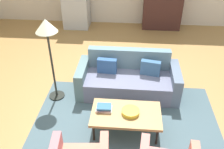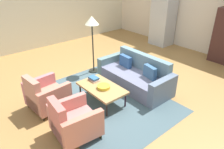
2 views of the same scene
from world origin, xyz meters
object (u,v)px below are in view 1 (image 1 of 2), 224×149
Objects in this scene: coffee_table at (126,115)px; book_stack at (104,108)px; couch at (128,79)px; cabinet at (163,1)px; fruit_bowl at (130,112)px; floor_lamp at (47,34)px.

coffee_table is 4.27× the size of book_stack.
cabinet is at bearing -105.37° from couch.
coffee_table is (-0.00, -1.19, 0.08)m from couch.
couch reaches higher than fruit_bowl.
book_stack is 4.81m from cabinet.
book_stack is (-0.46, 0.05, 0.01)m from fruit_bowl.
floor_lamp is at bearing -122.67° from cabinet.
cabinet is (0.89, 4.65, 0.46)m from fruit_bowl.
coffee_table is 0.67× the size of cabinet.
couch is at bearing 13.53° from floor_lamp.
couch is 1.17× the size of cabinet.
coffee_table is 0.10m from fruit_bowl.
fruit_bowl is (0.07, -1.19, 0.15)m from couch.
coffee_table is 4.78m from cabinet.
cabinet is at bearing 78.26° from coffee_table.
book_stack is 0.16× the size of floor_lamp.
fruit_bowl is at bearing 93.71° from couch.
coffee_table is at bearing -101.74° from cabinet.
floor_lamp reaches higher than fruit_bowl.
floor_lamp is at bearing 151.94° from fruit_bowl.
cabinet is 4.57m from floor_lamp.
fruit_bowl is (0.07, 0.00, 0.07)m from coffee_table.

